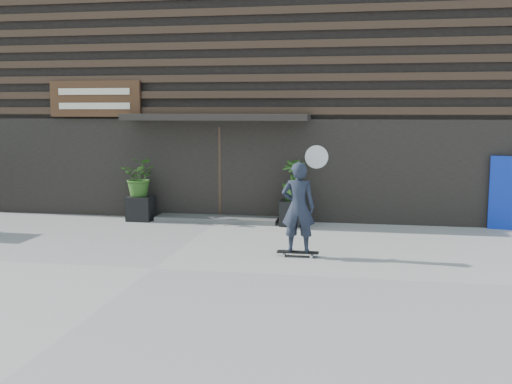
# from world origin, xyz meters

# --- Properties ---
(ground) EXTENTS (80.00, 80.00, 0.00)m
(ground) POSITION_xyz_m (0.00, 0.00, 0.00)
(ground) COLOR #9E9B95
(ground) RESTS_ON ground
(entrance_step) EXTENTS (3.00, 0.80, 0.12)m
(entrance_step) POSITION_xyz_m (0.00, 4.60, 0.06)
(entrance_step) COLOR #4C4C4A
(entrance_step) RESTS_ON ground
(planter_pot_left) EXTENTS (0.60, 0.60, 0.60)m
(planter_pot_left) POSITION_xyz_m (-1.90, 4.40, 0.30)
(planter_pot_left) COLOR black
(planter_pot_left) RESTS_ON ground
(bamboo_left) EXTENTS (0.86, 0.75, 0.96)m
(bamboo_left) POSITION_xyz_m (-1.90, 4.40, 1.08)
(bamboo_left) COLOR #2D591E
(bamboo_left) RESTS_ON planter_pot_left
(planter_pot_right) EXTENTS (0.60, 0.60, 0.60)m
(planter_pot_right) POSITION_xyz_m (1.90, 4.40, 0.30)
(planter_pot_right) COLOR black
(planter_pot_right) RESTS_ON ground
(bamboo_right) EXTENTS (0.54, 0.54, 0.96)m
(bamboo_right) POSITION_xyz_m (1.90, 4.40, 1.08)
(bamboo_right) COLOR #2D591E
(bamboo_right) RESTS_ON planter_pot_right
(building) EXTENTS (18.00, 11.00, 8.00)m
(building) POSITION_xyz_m (-0.00, 9.96, 3.99)
(building) COLOR black
(building) RESTS_ON ground
(skateboarder) EXTENTS (0.78, 0.43, 1.78)m
(skateboarder) POSITION_xyz_m (2.36, 1.30, 0.93)
(skateboarder) COLOR black
(skateboarder) RESTS_ON ground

